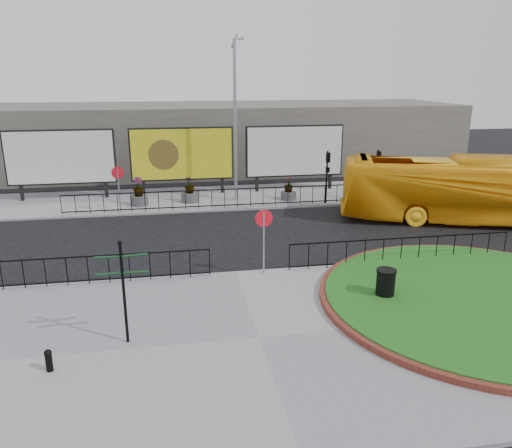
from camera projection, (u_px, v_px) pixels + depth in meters
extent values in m
plane|color=black|center=(236.00, 274.00, 18.89)|extent=(90.00, 90.00, 0.00)
cube|color=gray|center=(259.00, 339.00, 14.16)|extent=(30.00, 10.00, 0.12)
cube|color=gray|center=(209.00, 198.00, 30.19)|extent=(44.00, 6.00, 0.12)
cylinder|color=brown|center=(479.00, 300.00, 16.29)|extent=(10.40, 10.40, 0.18)
cylinder|color=#1B5416|center=(479.00, 299.00, 16.29)|extent=(10.00, 10.00, 0.22)
cylinder|color=gray|center=(119.00, 190.00, 26.55)|extent=(0.07, 0.07, 2.40)
cylinder|color=red|center=(118.00, 173.00, 26.27)|extent=(0.64, 0.03, 0.64)
cylinder|color=white|center=(118.00, 173.00, 26.29)|extent=(0.50, 0.03, 0.50)
cylinder|color=gray|center=(264.00, 243.00, 18.30)|extent=(0.07, 0.07, 2.40)
cylinder|color=red|center=(264.00, 218.00, 18.02)|extent=(0.64, 0.03, 0.64)
cylinder|color=white|center=(264.00, 218.00, 18.04)|extent=(0.50, 0.03, 0.50)
cube|color=black|center=(22.00, 192.00, 29.18)|extent=(0.18, 0.18, 1.00)
cube|color=black|center=(106.00, 189.00, 29.97)|extent=(0.18, 0.18, 1.00)
cube|color=black|center=(61.00, 157.00, 28.99)|extent=(6.20, 0.25, 3.20)
cube|color=silver|center=(60.00, 158.00, 28.84)|extent=(6.00, 0.06, 3.00)
cube|color=black|center=(144.00, 188.00, 30.33)|extent=(0.18, 0.18, 1.00)
cube|color=black|center=(222.00, 185.00, 31.12)|extent=(0.18, 0.18, 1.00)
cube|color=black|center=(182.00, 154.00, 30.14)|extent=(6.20, 0.25, 3.20)
cube|color=gold|center=(182.00, 154.00, 29.99)|extent=(6.00, 0.06, 3.00)
cube|color=black|center=(257.00, 183.00, 31.48)|extent=(0.18, 0.18, 1.00)
cube|color=black|center=(330.00, 181.00, 32.27)|extent=(0.18, 0.18, 1.00)
cube|color=black|center=(294.00, 151.00, 31.29)|extent=(6.20, 0.25, 3.20)
cube|color=silver|center=(295.00, 151.00, 31.14)|extent=(6.00, 0.06, 3.00)
cylinder|color=gray|center=(235.00, 123.00, 28.17)|extent=(0.18, 0.18, 9.00)
cylinder|color=gray|center=(234.00, 41.00, 26.90)|extent=(0.43, 0.10, 0.77)
cube|color=gray|center=(241.00, 39.00, 26.93)|extent=(0.35, 0.15, 0.12)
cylinder|color=black|center=(327.00, 177.00, 28.35)|extent=(0.10, 0.10, 3.00)
cube|color=black|center=(328.00, 158.00, 27.91)|extent=(0.22, 0.18, 0.55)
cube|color=black|center=(328.00, 170.00, 28.11)|extent=(0.20, 0.16, 0.30)
cylinder|color=black|center=(376.00, 176.00, 28.85)|extent=(0.10, 0.10, 3.00)
cube|color=black|center=(379.00, 156.00, 28.40)|extent=(0.22, 0.18, 0.55)
cube|color=black|center=(378.00, 168.00, 28.60)|extent=(0.20, 0.16, 0.30)
cube|color=#67625A|center=(198.00, 137.00, 38.91)|extent=(40.00, 10.00, 5.00)
cylinder|color=black|center=(124.00, 294.00, 13.50)|extent=(0.08, 0.08, 2.88)
sphere|color=black|center=(120.00, 243.00, 13.07)|extent=(0.13, 0.13, 0.13)
cube|color=black|center=(107.00, 257.00, 13.14)|extent=(0.68, 0.15, 0.03)
cube|color=black|center=(135.00, 255.00, 13.28)|extent=(0.69, 0.20, 0.03)
cube|color=black|center=(108.00, 274.00, 13.24)|extent=(0.68, 0.17, 0.03)
cube|color=black|center=(136.00, 272.00, 13.36)|extent=(0.68, 0.15, 0.03)
cylinder|color=black|center=(49.00, 362.00, 12.50)|extent=(0.18, 0.18, 0.48)
sphere|color=black|center=(48.00, 353.00, 12.42)|extent=(0.19, 0.19, 0.19)
cylinder|color=black|center=(385.00, 286.00, 16.31)|extent=(0.61, 0.61, 1.02)
cylinder|color=black|center=(387.00, 271.00, 16.15)|extent=(0.66, 0.66, 0.07)
imported|color=#FCB116|center=(462.00, 190.00, 25.13)|extent=(12.23, 6.46, 3.33)
cylinder|color=#4C4C4F|center=(139.00, 200.00, 28.25)|extent=(1.01, 1.01, 0.52)
imported|color=#1B5416|center=(138.00, 187.00, 28.01)|extent=(0.83, 0.83, 1.09)
cylinder|color=#4C4C4F|center=(190.00, 197.00, 28.96)|extent=(1.01, 1.01, 0.53)
imported|color=#1B5416|center=(190.00, 185.00, 28.74)|extent=(0.77, 0.77, 0.97)
cylinder|color=#4C4C4F|center=(288.00, 196.00, 29.49)|extent=(0.89, 0.89, 0.46)
imported|color=#1B5416|center=(289.00, 184.00, 29.28)|extent=(0.56, 0.56, 0.94)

